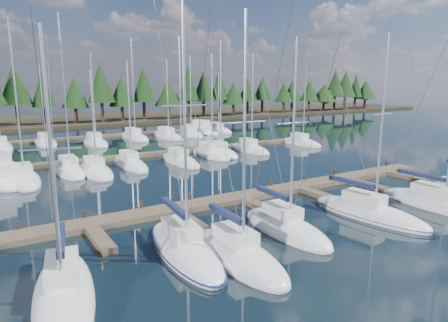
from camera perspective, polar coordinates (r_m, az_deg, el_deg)
ground at (r=42.80m, az=-6.77°, el=-1.48°), size 260.00×260.00×0.00m
far_shore at (r=99.86m, az=-21.59°, el=5.38°), size 220.00×30.00×0.60m
main_dock at (r=32.10m, az=2.87°, el=-5.45°), size 44.00×6.13×0.90m
back_docks at (r=60.79m, az=-14.62°, el=2.28°), size 50.00×21.80×0.40m
front_sailboat_0 at (r=19.88m, az=-21.89°, el=-17.20°), size 4.29×9.68×12.46m
front_sailboat_1 at (r=22.97m, az=-5.70°, el=-12.34°), size 3.70×9.62×15.04m
front_sailboat_2 at (r=22.10m, az=2.10°, el=-13.29°), size 2.95×8.23×13.64m
front_sailboat_3 at (r=26.14m, az=8.77°, el=-9.41°), size 2.74×7.98×12.80m
front_sailboat_4 at (r=30.38m, az=19.94°, el=-6.98°), size 3.69×9.62×13.32m
front_sailboat_5 at (r=34.53m, az=28.24°, el=-5.46°), size 2.56×9.43×15.02m
back_sailboat_rows at (r=56.42m, az=-13.23°, el=1.72°), size 47.56×32.82×16.90m
motor_yacht_right at (r=72.41m, az=-3.53°, el=4.27°), size 5.94×8.71×4.14m
tree_line at (r=89.54m, az=-21.71°, el=9.46°), size 185.65×11.84×13.74m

